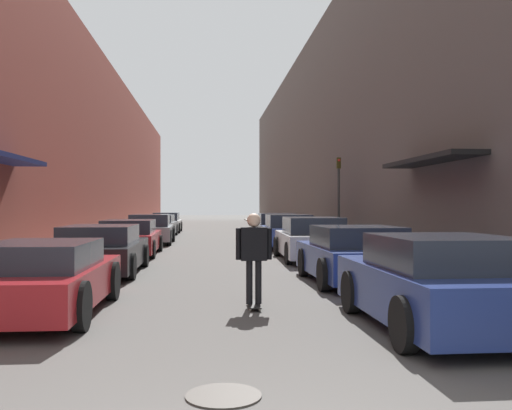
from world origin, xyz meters
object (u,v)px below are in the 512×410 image
Objects in this scene: parked_car_left_1 at (101,250)px; parked_car_left_2 at (130,238)px; parked_car_right_3 at (288,232)px; traffic_light at (339,191)px; parked_car_right_2 at (312,239)px; parked_car_left_4 at (159,226)px; skateboarder at (254,250)px; parked_car_right_4 at (277,228)px; manhole_cover at (223,396)px; parked_car_left_5 at (167,223)px; parked_car_right_0 at (439,283)px; parked_car_left_0 at (43,278)px; parked_car_left_3 at (150,230)px; parked_car_right_1 at (355,255)px.

parked_car_left_2 is at bearing 90.00° from parked_car_left_1.
parked_car_right_3 is 2.70m from traffic_light.
parked_car_left_1 is at bearing -153.19° from parked_car_right_2.
parked_car_left_4 is 22.45m from skateboarder.
manhole_cover is (-3.19, -22.16, -0.65)m from parked_car_right_4.
parked_car_left_5 is (0.05, 5.07, 0.01)m from parked_car_left_4.
traffic_light is at bearing -60.28° from parked_car_left_5.
parked_car_left_4 is 24.75m from parked_car_right_0.
skateboarder reaches higher than parked_car_left_4.
parked_car_right_2 is at bearing 26.81° from parked_car_left_1.
parked_car_right_2 is 9.49m from parked_car_right_4.
parked_car_left_5 is 1.20× the size of traffic_light.
parked_car_left_2 is 2.97× the size of skateboarder.
parked_car_left_0 is 10.41m from parked_car_right_2.
parked_car_left_3 is 21.01m from manhole_cover.
parked_car_left_1 is 13.90m from parked_car_right_4.
parked_car_right_2 is at bearing -20.79° from parked_car_left_2.
parked_car_left_2 is 1.18× the size of parked_car_right_4.
parked_car_left_3 is 1.07× the size of parked_car_right_1.
parked_car_left_3 is at bearing 97.45° from manhole_cover.
parked_car_right_4 is 17.94m from skateboarder.
parked_car_left_3 is 19.18m from parked_car_right_0.
parked_car_left_4 is at bearing 90.15° from parked_car_left_0.
parked_car_right_0 is at bearing -90.58° from parked_car_right_1.
parked_car_left_0 is 15.87m from traffic_light.
skateboarder is (-2.46, 1.86, 0.34)m from parked_car_right_0.
parked_car_right_0 is (5.95, -12.40, 0.05)m from parked_car_left_2.
parked_car_right_4 reaches higher than parked_car_left_3.
parked_car_left_4 is at bearing 107.17° from parked_car_right_1.
parked_car_left_4 is 12.07m from traffic_light.
parked_car_right_0 is at bearing -50.00° from parked_car_left_1.
traffic_light is at bearing 82.11° from parked_car_right_0.
parked_car_left_3 reaches higher than parked_car_right_0.
parked_car_left_2 is 9.40m from parked_car_right_4.
parked_car_right_3 is (-0.02, 14.99, 0.02)m from parked_car_right_0.
parked_car_right_4 reaches higher than parked_car_left_5.
parked_car_left_5 is 1.07× the size of parked_car_right_1.
manhole_cover is (-3.10, -2.55, -0.64)m from parked_car_right_0.
parked_car_left_5 is at bearing 101.37° from parked_car_right_0.
parked_car_right_1 is at bearing -89.64° from parked_car_right_3.
parked_car_right_4 is at bearing 114.40° from traffic_light.
parked_car_left_4 is at bearing 123.08° from parked_car_right_3.
parked_car_left_5 is 19.88m from parked_car_right_2.
parked_car_left_3 is at bearing -89.18° from parked_car_left_4.
parked_car_right_2 reaches higher than parked_car_right_1.
parked_car_left_4 reaches higher than parked_car_left_0.
parked_car_right_4 reaches higher than parked_car_left_4.
parked_car_left_0 is at bearing -124.52° from parked_car_right_2.
parked_car_right_2 reaches higher than parked_car_left_5.
parked_car_left_4 is 1.16× the size of parked_car_right_4.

